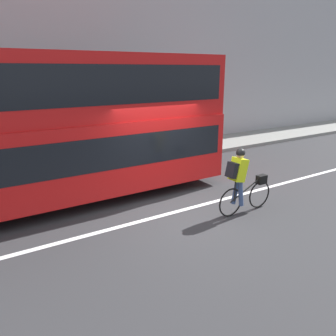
% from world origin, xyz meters
% --- Properties ---
extents(ground_plane, '(80.00, 80.00, 0.00)m').
position_xyz_m(ground_plane, '(0.00, 0.00, 0.00)').
color(ground_plane, '#2D2D30').
extents(road_center_line, '(50.00, 0.14, 0.01)m').
position_xyz_m(road_center_line, '(0.00, 0.10, 0.00)').
color(road_center_line, silver).
rests_on(road_center_line, ground_plane).
extents(sidewalk_curb, '(60.00, 2.51, 0.15)m').
position_xyz_m(sidewalk_curb, '(0.00, 5.35, 0.08)').
color(sidewalk_curb, gray).
rests_on(sidewalk_curb, ground_plane).
extents(building_facade, '(60.00, 0.30, 9.20)m').
position_xyz_m(building_facade, '(0.00, 6.76, 4.60)').
color(building_facade, '#9E9EA3').
rests_on(building_facade, ground_plane).
extents(bus, '(9.55, 2.46, 3.79)m').
position_xyz_m(bus, '(-2.58, 2.30, 2.10)').
color(bus, black).
rests_on(bus, ground_plane).
extents(cyclist_on_bike, '(1.68, 0.32, 1.65)m').
position_xyz_m(cyclist_on_bike, '(1.18, -0.79, 0.89)').
color(cyclist_on_bike, black).
rests_on(cyclist_on_bike, ground_plane).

